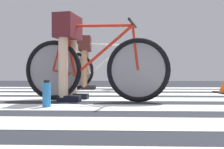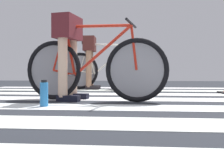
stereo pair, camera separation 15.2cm
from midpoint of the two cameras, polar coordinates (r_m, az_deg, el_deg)
ground at (r=3.08m, az=1.12°, el=-5.89°), size 18.00×14.00×0.02m
crosswalk_markings at (r=3.26m, az=0.80°, el=-5.34°), size 5.39×5.01×0.00m
bicycle_1_of_2 at (r=3.06m, az=-2.76°, el=1.48°), size 1.72×0.55×0.93m
cyclist_1_of_2 at (r=3.19m, az=-8.11°, el=6.20°), size 0.38×0.44×1.00m
bicycle_2_of_2 at (r=5.12m, az=-0.51°, el=1.10°), size 1.74×0.52×0.93m
cyclist_2_of_2 at (r=5.16m, az=-3.97°, el=4.16°), size 0.33×0.42×1.02m
water_bottle at (r=2.61m, az=-12.91°, el=-4.13°), size 0.08×0.08×0.26m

